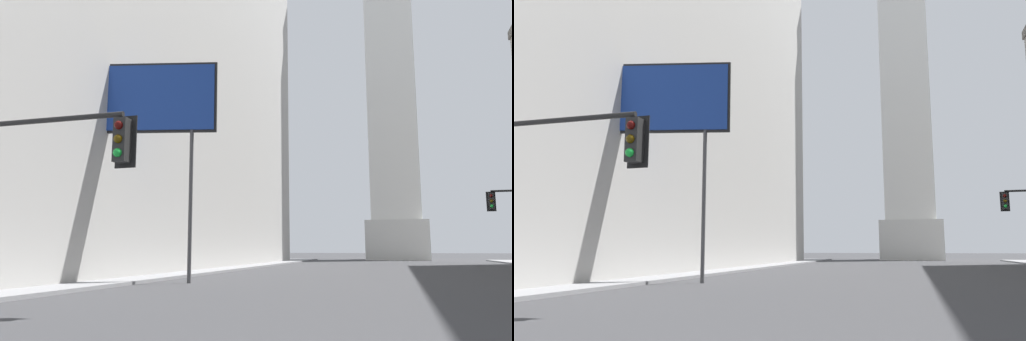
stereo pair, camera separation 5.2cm
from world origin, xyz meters
TOP-DOWN VIEW (x-y plane):
  - sidewalk_left at (-13.49, 25.65)m, footprint 5.00×85.49m
  - building_left at (-24.99, 31.10)m, footprint 24.17×56.34m
  - obelisk at (0.00, 71.24)m, footprint 8.46×8.46m
  - traffic_light_near_left at (-9.37, 7.65)m, footprint 5.15×0.50m
  - billboard_sign at (-11.47, 17.61)m, footprint 7.05×1.78m

SIDE VIEW (x-z plane):
  - sidewalk_left at x=-13.49m, z-range 0.00..0.15m
  - traffic_light_near_left at x=-9.37m, z-range 1.29..6.21m
  - billboard_sign at x=-11.47m, z-range 3.19..13.53m
  - building_left at x=-24.99m, z-range 0.01..39.00m
  - obelisk at x=0.00m, z-range -1.34..62.85m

